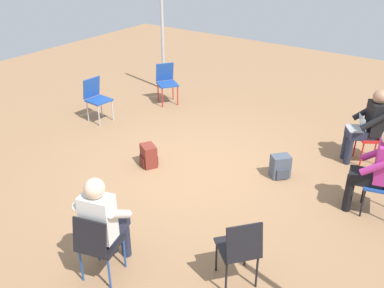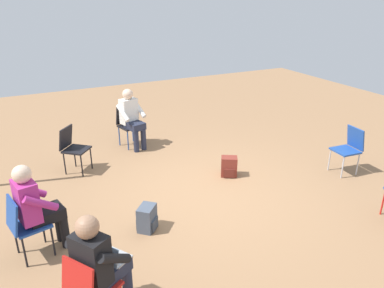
{
  "view_description": "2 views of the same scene",
  "coord_description": "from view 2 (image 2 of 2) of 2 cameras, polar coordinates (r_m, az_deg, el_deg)",
  "views": [
    {
      "loc": [
        -4.9,
        -3.27,
        3.48
      ],
      "look_at": [
        -0.22,
        0.01,
        0.53
      ],
      "focal_mm": 40.0,
      "sensor_mm": 36.0,
      "label": 1
    },
    {
      "loc": [
        4.7,
        -2.5,
        3.09
      ],
      "look_at": [
        0.0,
        -0.19,
        0.93
      ],
      "focal_mm": 35.0,
      "sensor_mm": 36.0,
      "label": 2
    }
  ],
  "objects": [
    {
      "name": "person_in_white",
      "position": [
        7.82,
        -9.21,
        4.28
      ],
      "size": [
        0.58,
        0.58,
        1.24
      ],
      "rotation": [
        0.0,
        0.0,
        -1.3
      ],
      "color": "#23283D",
      "rests_on": "ground"
    },
    {
      "name": "backpack_near_laptop_user",
      "position": [
        5.31,
        -6.86,
        -11.33
      ],
      "size": [
        0.34,
        0.34,
        0.36
      ],
      "rotation": [
        0.0,
        0.0,
        5.55
      ],
      "color": "#475160",
      "rests_on": "ground"
    },
    {
      "name": "chair_south",
      "position": [
        5.02,
        -24.18,
        -10.93
      ],
      "size": [
        0.48,
        0.52,
        0.85
      ],
      "rotation": [
        0.0,
        0.0,
        0.24
      ],
      "color": "#1E4799",
      "rests_on": "ground"
    },
    {
      "name": "backpack_by_empty_chair",
      "position": [
        6.72,
        5.66,
        -3.6
      ],
      "size": [
        0.31,
        0.34,
        0.36
      ],
      "rotation": [
        0.0,
        0.0,
        4.19
      ],
      "color": "maroon",
      "rests_on": "ground"
    },
    {
      "name": "chair_west",
      "position": [
        8.02,
        -9.77,
        3.2
      ],
      "size": [
        0.52,
        0.49,
        0.85
      ],
      "rotation": [
        0.0,
        0.0,
        -1.3
      ],
      "color": "black",
      "rests_on": "ground"
    },
    {
      "name": "chair_north",
      "position": [
        7.25,
        22.82,
        -0.41
      ],
      "size": [
        0.43,
        0.47,
        0.85
      ],
      "rotation": [
        0.0,
        0.0,
        3.06
      ],
      "color": "#1E4799",
      "rests_on": "ground"
    },
    {
      "name": "chair_southeast",
      "position": [
        3.9,
        -15.48,
        -20.31
      ],
      "size": [
        0.56,
        0.58,
        0.85
      ],
      "rotation": [
        0.0,
        0.0,
        0.57
      ],
      "color": "red",
      "rests_on": "ground"
    },
    {
      "name": "person_with_laptop",
      "position": [
        3.86,
        -13.92,
        -16.82
      ],
      "size": [
        0.63,
        0.64,
        1.24
      ],
      "rotation": [
        0.0,
        0.0,
        0.57
      ],
      "color": "#23283D",
      "rests_on": "ground"
    },
    {
      "name": "person_in_magenta",
      "position": [
        4.96,
        -22.71,
        -8.45
      ],
      "size": [
        0.57,
        0.58,
        1.24
      ],
      "rotation": [
        0.0,
        0.0,
        0.24
      ],
      "color": "black",
      "rests_on": "ground"
    },
    {
      "name": "chair_southwest",
      "position": [
        7.05,
        -17.73,
        -0.31
      ],
      "size": [
        0.58,
        0.59,
        0.85
      ],
      "rotation": [
        0.0,
        0.0,
        -0.71
      ],
      "color": "black",
      "rests_on": "ground"
    },
    {
      "name": "ground_plane",
      "position": [
        6.16,
        1.63,
        -7.71
      ],
      "size": [
        16.07,
        16.07,
        0.0
      ],
      "primitive_type": "plane",
      "color": "#99704C"
    }
  ]
}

